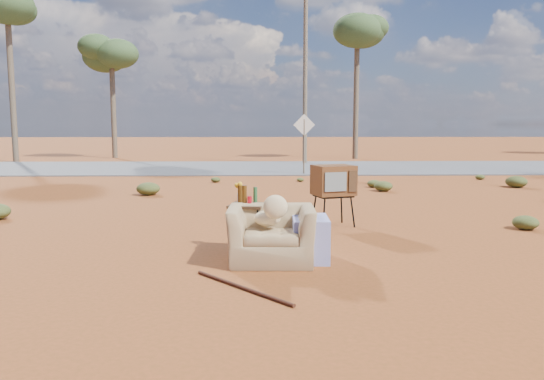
{
  "coord_description": "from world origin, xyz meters",
  "views": [
    {
      "loc": [
        -0.14,
        -7.15,
        1.81
      ],
      "look_at": [
        0.07,
        1.03,
        0.8
      ],
      "focal_mm": 35.0,
      "sensor_mm": 36.0,
      "label": 1
    }
  ],
  "objects": [
    {
      "name": "ground",
      "position": [
        0.0,
        0.0,
        0.0
      ],
      "size": [
        140.0,
        140.0,
        0.0
      ],
      "primitive_type": "plane",
      "color": "brown",
      "rests_on": "ground"
    },
    {
      "name": "highway",
      "position": [
        0.0,
        15.0,
        0.02
      ],
      "size": [
        140.0,
        7.0,
        0.04
      ],
      "primitive_type": "cube",
      "color": "#565659",
      "rests_on": "ground"
    },
    {
      "name": "armchair",
      "position": [
        0.13,
        -0.24,
        0.46
      ],
      "size": [
        1.35,
        0.85,
        0.99
      ],
      "rotation": [
        0.0,
        0.0,
        -0.03
      ],
      "color": "#987A53",
      "rests_on": "ground"
    },
    {
      "name": "tv_unit",
      "position": [
        1.19,
        2.17,
        0.81
      ],
      "size": [
        0.81,
        0.72,
        1.1
      ],
      "rotation": [
        0.0,
        0.0,
        0.31
      ],
      "color": "black",
      "rests_on": "ground"
    },
    {
      "name": "side_table",
      "position": [
        -0.33,
        0.32,
        0.71
      ],
      "size": [
        0.57,
        0.57,
        0.97
      ],
      "rotation": [
        0.0,
        0.0,
        -0.22
      ],
      "color": "#382214",
      "rests_on": "ground"
    },
    {
      "name": "rusty_bar",
      "position": [
        -0.33,
        -1.46,
        0.02
      ],
      "size": [
        1.11,
        1.26,
        0.04
      ],
      "primitive_type": "cylinder",
      "rotation": [
        0.0,
        1.57,
        -0.85
      ],
      "color": "#441E12",
      "rests_on": "ground"
    },
    {
      "name": "road_sign",
      "position": [
        1.5,
        12.0,
        1.5
      ],
      "size": [
        0.78,
        0.06,
        2.19
      ],
      "color": "brown",
      "rests_on": "ground"
    },
    {
      "name": "eucalyptus_left",
      "position": [
        -12.0,
        19.0,
        6.92
      ],
      "size": [
        3.2,
        3.2,
        8.1
      ],
      "color": "brown",
      "rests_on": "ground"
    },
    {
      "name": "eucalyptus_near_left",
      "position": [
        -8.0,
        22.0,
        5.45
      ],
      "size": [
        3.2,
        3.2,
        6.6
      ],
      "color": "brown",
      "rests_on": "ground"
    },
    {
      "name": "eucalyptus_center",
      "position": [
        5.0,
        21.0,
        6.43
      ],
      "size": [
        3.2,
        3.2,
        7.6
      ],
      "color": "brown",
      "rests_on": "ground"
    },
    {
      "name": "utility_pole_center",
      "position": [
        2.0,
        17.5,
        4.15
      ],
      "size": [
        1.4,
        0.2,
        8.0
      ],
      "color": "brown",
      "rests_on": "ground"
    },
    {
      "name": "scrub_patch",
      "position": [
        -0.82,
        4.41,
        0.14
      ],
      "size": [
        17.49,
        8.07,
        0.33
      ],
      "color": "#4C5625",
      "rests_on": "ground"
    }
  ]
}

